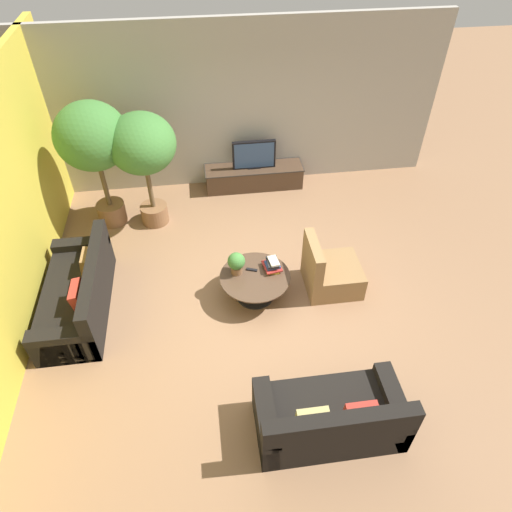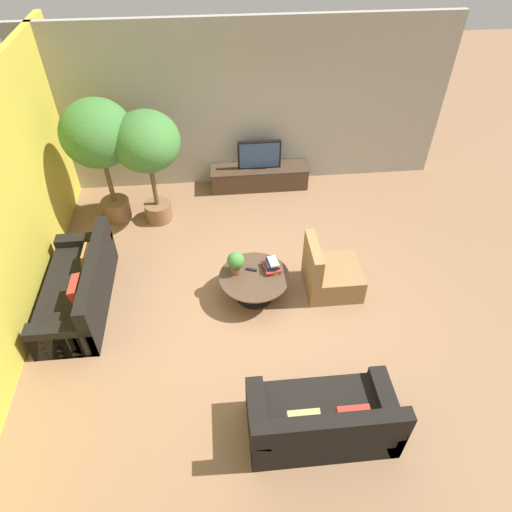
{
  "view_description": "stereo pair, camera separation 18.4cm",
  "coord_description": "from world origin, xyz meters",
  "px_view_note": "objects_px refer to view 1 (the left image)",
  "views": [
    {
      "loc": [
        -0.71,
        -4.51,
        5.04
      ],
      "look_at": [
        -0.05,
        0.33,
        0.55
      ],
      "focal_mm": 32.0,
      "sensor_mm": 36.0,
      "label": 1
    },
    {
      "loc": [
        -0.53,
        -4.53,
        5.04
      ],
      "look_at": [
        -0.05,
        0.33,
        0.55
      ],
      "focal_mm": 32.0,
      "sensor_mm": 36.0,
      "label": 2
    }
  ],
  "objects_px": {
    "coffee_table": "(255,282)",
    "television": "(254,155)",
    "couch_near_entry": "(330,418)",
    "potted_palm_corner": "(142,148)",
    "potted_plant_tabletop": "(236,263)",
    "media_console": "(254,176)",
    "couch_by_wall": "(79,295)",
    "armchair_wicker": "(329,273)",
    "potted_palm_tall": "(93,141)"
  },
  "relations": [
    {
      "from": "media_console",
      "to": "armchair_wicker",
      "type": "bearing_deg",
      "value": -74.92
    },
    {
      "from": "armchair_wicker",
      "to": "couch_near_entry",
      "type": "bearing_deg",
      "value": 165.62
    },
    {
      "from": "media_console",
      "to": "armchair_wicker",
      "type": "height_order",
      "value": "armchair_wicker"
    },
    {
      "from": "television",
      "to": "potted_palm_tall",
      "type": "relative_size",
      "value": 0.37
    },
    {
      "from": "couch_by_wall",
      "to": "potted_palm_tall",
      "type": "height_order",
      "value": "potted_palm_tall"
    },
    {
      "from": "armchair_wicker",
      "to": "potted_palm_tall",
      "type": "xyz_separation_m",
      "value": [
        -3.38,
        2.07,
        1.29
      ]
    },
    {
      "from": "media_console",
      "to": "potted_palm_tall",
      "type": "xyz_separation_m",
      "value": [
        -2.62,
        -0.75,
        1.34
      ]
    },
    {
      "from": "television",
      "to": "couch_near_entry",
      "type": "bearing_deg",
      "value": -87.96
    },
    {
      "from": "media_console",
      "to": "coffee_table",
      "type": "bearing_deg",
      "value": -97.25
    },
    {
      "from": "couch_near_entry",
      "to": "potted_palm_tall",
      "type": "height_order",
      "value": "potted_palm_tall"
    },
    {
      "from": "potted_palm_tall",
      "to": "potted_plant_tabletop",
      "type": "relative_size",
      "value": 6.24
    },
    {
      "from": "potted_plant_tabletop",
      "to": "potted_palm_tall",
      "type": "bearing_deg",
      "value": 134.8
    },
    {
      "from": "potted_palm_corner",
      "to": "couch_by_wall",
      "type": "bearing_deg",
      "value": -117.17
    },
    {
      "from": "couch_near_entry",
      "to": "coffee_table",
      "type": "bearing_deg",
      "value": -76.0
    },
    {
      "from": "couch_by_wall",
      "to": "couch_near_entry",
      "type": "bearing_deg",
      "value": 53.1
    },
    {
      "from": "coffee_table",
      "to": "couch_near_entry",
      "type": "height_order",
      "value": "couch_near_entry"
    },
    {
      "from": "potted_plant_tabletop",
      "to": "television",
      "type": "bearing_deg",
      "value": 77.4
    },
    {
      "from": "couch_near_entry",
      "to": "potted_palm_corner",
      "type": "relative_size",
      "value": 0.81
    },
    {
      "from": "couch_by_wall",
      "to": "armchair_wicker",
      "type": "height_order",
      "value": "armchair_wicker"
    },
    {
      "from": "television",
      "to": "coffee_table",
      "type": "distance_m",
      "value": 2.93
    },
    {
      "from": "coffee_table",
      "to": "armchair_wicker",
      "type": "bearing_deg",
      "value": 3.09
    },
    {
      "from": "potted_plant_tabletop",
      "to": "couch_by_wall",
      "type": "bearing_deg",
      "value": -179.63
    },
    {
      "from": "couch_by_wall",
      "to": "couch_near_entry",
      "type": "xyz_separation_m",
      "value": [
        3.05,
        -2.29,
        -0.0
      ]
    },
    {
      "from": "couch_near_entry",
      "to": "potted_palm_corner",
      "type": "height_order",
      "value": "potted_palm_corner"
    },
    {
      "from": "potted_palm_corner",
      "to": "potted_plant_tabletop",
      "type": "height_order",
      "value": "potted_palm_corner"
    },
    {
      "from": "media_console",
      "to": "coffee_table",
      "type": "distance_m",
      "value": 2.9
    },
    {
      "from": "couch_by_wall",
      "to": "potted_plant_tabletop",
      "type": "xyz_separation_m",
      "value": [
        2.25,
        0.01,
        0.32
      ]
    },
    {
      "from": "potted_plant_tabletop",
      "to": "potted_palm_corner",
      "type": "bearing_deg",
      "value": 123.37
    },
    {
      "from": "potted_palm_corner",
      "to": "couch_near_entry",
      "type": "bearing_deg",
      "value": -63.97
    },
    {
      "from": "couch_near_entry",
      "to": "potted_plant_tabletop",
      "type": "distance_m",
      "value": 2.46
    },
    {
      "from": "media_console",
      "to": "couch_by_wall",
      "type": "distance_m",
      "value": 4.0
    },
    {
      "from": "coffee_table",
      "to": "couch_by_wall",
      "type": "bearing_deg",
      "value": 177.83
    },
    {
      "from": "media_console",
      "to": "potted_plant_tabletop",
      "type": "relative_size",
      "value": 5.35
    },
    {
      "from": "television",
      "to": "armchair_wicker",
      "type": "relative_size",
      "value": 0.94
    },
    {
      "from": "potted_palm_tall",
      "to": "potted_palm_corner",
      "type": "height_order",
      "value": "potted_palm_tall"
    },
    {
      "from": "couch_by_wall",
      "to": "armchair_wicker",
      "type": "bearing_deg",
      "value": 89.46
    },
    {
      "from": "couch_by_wall",
      "to": "couch_near_entry",
      "type": "height_order",
      "value": "same"
    },
    {
      "from": "media_console",
      "to": "potted_palm_corner",
      "type": "distance_m",
      "value": 2.4
    },
    {
      "from": "potted_palm_corner",
      "to": "armchair_wicker",
      "type": "bearing_deg",
      "value": -36.64
    },
    {
      "from": "media_console",
      "to": "potted_palm_tall",
      "type": "distance_m",
      "value": 3.04
    },
    {
      "from": "couch_by_wall",
      "to": "potted_palm_tall",
      "type": "bearing_deg",
      "value": 173.08
    },
    {
      "from": "potted_palm_tall",
      "to": "potted_palm_corner",
      "type": "xyz_separation_m",
      "value": [
        0.74,
        -0.1,
        -0.12
      ]
    },
    {
      "from": "couch_by_wall",
      "to": "potted_palm_corner",
      "type": "distance_m",
      "value": 2.46
    },
    {
      "from": "media_console",
      "to": "potted_palm_corner",
      "type": "height_order",
      "value": "potted_palm_corner"
    },
    {
      "from": "couch_by_wall",
      "to": "potted_plant_tabletop",
      "type": "height_order",
      "value": "couch_by_wall"
    },
    {
      "from": "media_console",
      "to": "couch_near_entry",
      "type": "bearing_deg",
      "value": -87.96
    },
    {
      "from": "television",
      "to": "armchair_wicker",
      "type": "distance_m",
      "value": 2.95
    },
    {
      "from": "couch_near_entry",
      "to": "potted_palm_tall",
      "type": "relative_size",
      "value": 0.75
    },
    {
      "from": "coffee_table",
      "to": "television",
      "type": "bearing_deg",
      "value": 82.74
    },
    {
      "from": "television",
      "to": "armchair_wicker",
      "type": "xyz_separation_m",
      "value": [
        0.76,
        -2.82,
        -0.42
      ]
    }
  ]
}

